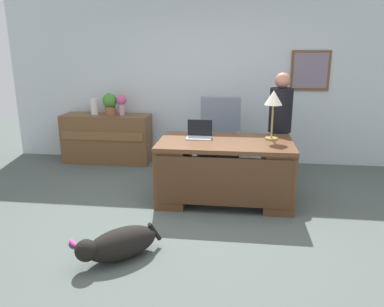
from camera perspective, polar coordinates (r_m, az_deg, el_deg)
name	(u,v)px	position (r m, az deg, el deg)	size (l,w,h in m)	color
ground_plane	(193,225)	(4.32, 0.14, -10.72)	(12.00, 12.00, 0.00)	#4C5651
back_wall	(212,82)	(6.48, 3.06, 10.67)	(7.00, 0.16, 2.70)	silver
desk	(225,169)	(4.84, 4.92, -2.38)	(1.67, 0.96, 0.79)	brown
credenza	(107,138)	(6.65, -12.60, 2.22)	(1.47, 0.50, 0.82)	brown
armchair	(220,143)	(5.75, 4.15, 1.57)	(0.60, 0.59, 1.19)	slate
person_standing	(280,128)	(5.54, 12.97, 3.75)	(0.32, 0.32, 1.58)	#262323
dog_lying	(119,244)	(3.70, -10.94, -13.17)	(0.72, 0.68, 0.30)	black
laptop	(199,134)	(4.90, 1.11, 3.01)	(0.32, 0.22, 0.22)	#B2B5BA
desk_lamp	(273,101)	(4.84, 12.09, 7.71)	(0.22, 0.22, 0.62)	#9E8447
vase_with_flowers	(121,102)	(6.45, -10.52, 7.52)	(0.17, 0.17, 0.34)	#C48EA3
vase_empty	(95,107)	(6.62, -14.38, 6.78)	(0.13, 0.13, 0.26)	silver
potted_plant	(110,103)	(6.51, -12.20, 7.39)	(0.24, 0.24, 0.36)	brown
dog_toy_bone	(73,243)	(4.10, -17.46, -12.67)	(0.15, 0.05, 0.05)	#D8338C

